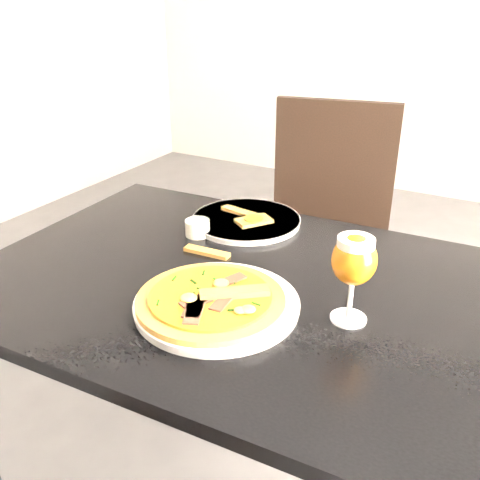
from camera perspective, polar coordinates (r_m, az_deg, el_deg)
The scene contains 9 objects.
dining_table at distance 1.19m, azimuth 1.12°, elevation -8.24°, with size 1.23×0.84×0.75m.
chair_far at distance 1.90m, azimuth 8.92°, elevation 0.77°, with size 0.53×0.53×0.97m.
plate_main at distance 1.04m, azimuth -2.48°, elevation -6.90°, with size 0.32×0.32×0.02m, color silver.
pizza at distance 1.03m, azimuth -3.08°, elevation -6.26°, with size 0.29×0.29×0.03m.
plate_second at distance 1.41m, azimuth 0.67°, elevation 2.09°, with size 0.28×0.28×0.02m, color silver.
crust_scraps at distance 1.40m, azimuth 0.94°, elevation 2.44°, with size 0.17×0.11×0.01m.
loose_crust at distance 1.25m, azimuth -3.56°, elevation -1.28°, with size 0.11×0.03×0.01m, color brown.
sauce_cup at distance 1.34m, azimuth -4.57°, elevation 1.38°, with size 0.06×0.06×0.04m.
beer_glass at distance 0.97m, azimuth 12.08°, elevation -2.17°, with size 0.08×0.08×0.17m.
Camera 1 is at (0.26, -0.74, 1.31)m, focal length 40.00 mm.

